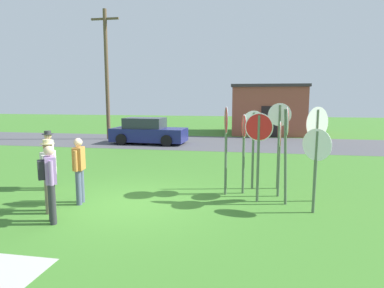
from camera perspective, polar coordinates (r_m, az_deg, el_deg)
name	(u,v)px	position (r m, az deg, el deg)	size (l,w,h in m)	color
ground_plane	(135,204)	(8.89, -9.57, -9.91)	(80.00, 80.00, 0.00)	#3D7528
street_asphalt	(203,143)	(20.16, 1.92, 0.25)	(60.00, 6.40, 0.01)	#4C4C51
building_background	(268,109)	(25.90, 12.77, 5.77)	(5.24, 5.26, 3.59)	brown
utility_pole	(107,73)	(22.43, -14.25, 11.63)	(1.80, 0.24, 8.11)	brown
parked_car_on_street	(148,132)	(19.83, -7.46, 2.05)	(4.36, 2.14, 1.51)	navy
stop_sign_rear_left	(280,146)	(9.39, 14.62, -0.34)	(0.07, 0.69, 2.07)	#51664C
stop_sign_rear_right	(226,135)	(9.26, 5.78, 1.56)	(0.16, 0.75, 2.46)	#51664C
stop_sign_leaning_left	(317,137)	(9.18, 20.34, 1.18)	(0.63, 0.56, 2.47)	#51664C
stop_sign_low_front	(316,156)	(8.30, 20.29, -1.94)	(0.58, 0.51, 1.99)	#51664C
stop_sign_nearest	(279,132)	(10.16, 14.54, 2.01)	(0.67, 0.08, 2.54)	#51664C
stop_sign_leaning_right	(286,139)	(8.68, 15.67, 0.81)	(0.16, 0.70, 2.47)	#51664C
stop_sign_center_cluster	(244,141)	(9.47, 8.76, 0.53)	(0.16, 0.64, 2.24)	#51664C
stop_sign_far_back	(259,142)	(8.73, 11.21, 0.31)	(0.70, 0.16, 2.31)	#51664C
stop_sign_tallest	(253,137)	(9.99, 10.34, 1.17)	(0.64, 0.10, 2.32)	#51664C
person_with_sunhat	(79,167)	(9.00, -18.57, -3.73)	(0.28, 0.56, 1.69)	#4C5670
person_in_blue	(50,179)	(7.84, -22.98, -5.43)	(0.47, 0.48, 1.69)	#2D2D33
person_holding_notes	(49,156)	(10.73, -23.06, -1.94)	(0.33, 0.54, 1.74)	#7A6B56
person_near_signs	(49,171)	(8.57, -23.08, -4.30)	(0.31, 0.57, 1.74)	#7A6B56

